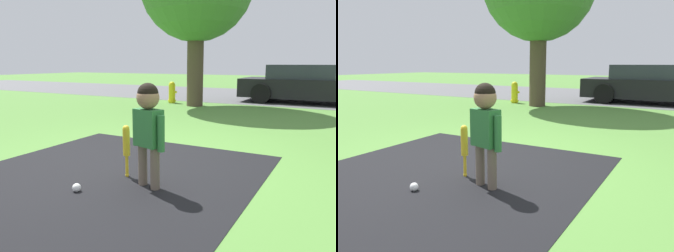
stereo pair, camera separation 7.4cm
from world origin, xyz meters
The scene contains 7 objects.
ground_plane centered at (0.00, 0.00, 0.00)m, with size 60.00×60.00×0.00m, color #518438.
street_strip centered at (0.00, 9.22, 0.00)m, with size 40.00×6.00×0.01m.
child centered at (0.35, -0.73, 0.68)m, with size 0.41×0.23×1.04m.
baseball_bat centered at (-0.02, -0.59, 0.37)m, with size 0.08×0.08×0.58m.
sports_ball centered at (-0.20, -1.17, 0.04)m, with size 0.08×0.08×0.08m.
fire_hydrant centered at (-2.78, 5.64, 0.32)m, with size 0.29×0.26×0.66m.
parked_car centered at (0.90, 7.67, 0.56)m, with size 4.01×1.93×1.18m.
Camera 1 is at (2.01, -3.37, 1.22)m, focal length 35.00 mm.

